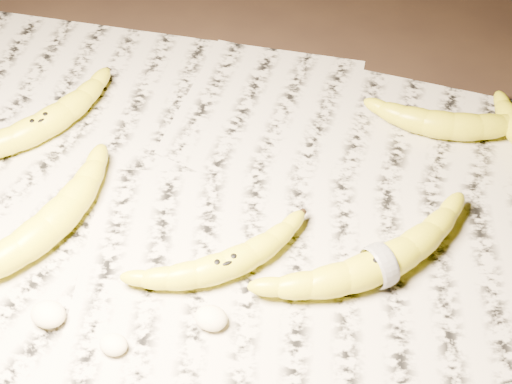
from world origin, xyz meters
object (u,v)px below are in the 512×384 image
(banana_left_a, at_px, (40,124))
(banana_upper_a, at_px, (453,124))
(banana_taped, at_px, (380,263))
(banana_left_b, at_px, (46,226))
(banana_center, at_px, (225,264))

(banana_left_a, bearing_deg, banana_upper_a, -41.13)
(banana_upper_a, bearing_deg, banana_taped, -110.86)
(banana_left_a, height_order, banana_left_b, banana_left_b)
(banana_taped, distance_m, banana_upper_a, 0.23)
(banana_taped, bearing_deg, banana_left_a, 125.36)
(banana_taped, bearing_deg, banana_center, 152.47)
(banana_taped, height_order, banana_upper_a, banana_taped)
(banana_left_a, relative_size, banana_taped, 0.89)
(banana_left_b, bearing_deg, banana_upper_a, -35.01)
(banana_left_b, bearing_deg, banana_left_a, 49.54)
(banana_left_a, xyz_separation_m, banana_upper_a, (0.47, 0.15, -0.00))
(banana_center, distance_m, banana_upper_a, 0.33)
(banana_left_a, bearing_deg, banana_left_b, -117.87)
(banana_left_a, distance_m, banana_upper_a, 0.49)
(banana_center, height_order, banana_taped, banana_taped)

